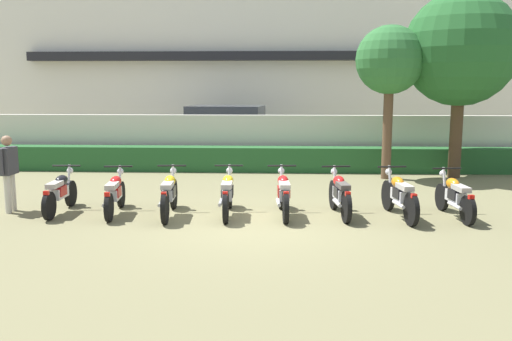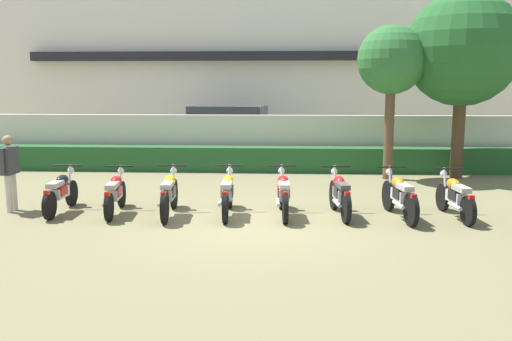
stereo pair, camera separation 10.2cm
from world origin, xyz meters
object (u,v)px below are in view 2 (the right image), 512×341
object	(u,v)px
parked_car	(232,132)
tree_near_inspector	(392,62)
tree_far_side	(463,50)
motorcycle_in_row_0	(60,192)
motorcycle_in_row_1	(115,193)
motorcycle_in_row_4	(283,194)
motorcycle_in_row_2	(169,194)
motorcycle_in_row_7	(455,196)
inspector_person	(9,167)
motorcycle_in_row_3	(227,193)
motorcycle_in_row_5	(340,194)
motorcycle_in_row_6	(399,196)

from	to	relation	value
parked_car	tree_near_inspector	xyz separation A→B (m)	(4.90, -4.56, 2.34)
tree_near_inspector	tree_far_side	size ratio (longest dim) A/B	0.82
motorcycle_in_row_0	motorcycle_in_row_1	distance (m)	1.17
parked_car	motorcycle_in_row_4	xyz separation A→B (m)	(1.96, -9.20, -0.48)
tree_near_inspector	motorcycle_in_row_1	size ratio (longest dim) A/B	2.30
tree_near_inspector	tree_far_side	distance (m)	2.05
motorcycle_in_row_4	motorcycle_in_row_1	bearing A→B (deg)	86.39
motorcycle_in_row_2	motorcycle_in_row_7	xyz separation A→B (m)	(5.74, 0.13, -0.02)
motorcycle_in_row_1	inspector_person	world-z (taller)	inspector_person
parked_car	motorcycle_in_row_7	size ratio (longest dim) A/B	2.55
parked_car	tree_far_side	xyz separation A→B (m)	(6.90, -4.28, 2.67)
tree_far_side	motorcycle_in_row_0	size ratio (longest dim) A/B	2.85
tree_near_inspector	motorcycle_in_row_0	world-z (taller)	tree_near_inspector
motorcycle_in_row_3	motorcycle_in_row_5	size ratio (longest dim) A/B	1.07
parked_car	motorcycle_in_row_1	size ratio (longest dim) A/B	2.52
motorcycle_in_row_1	motorcycle_in_row_3	distance (m)	2.33
motorcycle_in_row_3	motorcycle_in_row_4	bearing A→B (deg)	-91.68
parked_car	motorcycle_in_row_4	size ratio (longest dim) A/B	2.45
parked_car	motorcycle_in_row_2	distance (m)	9.34
parked_car	motorcycle_in_row_2	bearing A→B (deg)	-84.97
parked_car	tree_near_inspector	bearing A→B (deg)	-35.84
motorcycle_in_row_4	motorcycle_in_row_7	xyz separation A→B (m)	(3.43, 0.01, -0.02)
tree_near_inspector	motorcycle_in_row_0	bearing A→B (deg)	-148.66
motorcycle_in_row_4	motorcycle_in_row_5	size ratio (longest dim) A/B	1.05
motorcycle_in_row_7	motorcycle_in_row_5	bearing A→B (deg)	83.46
motorcycle_in_row_3	tree_far_side	bearing A→B (deg)	-53.10
motorcycle_in_row_0	motorcycle_in_row_1	world-z (taller)	motorcycle_in_row_0
motorcycle_in_row_0	motorcycle_in_row_1	xyz separation A→B (m)	(1.17, -0.05, -0.00)
motorcycle_in_row_0	motorcycle_in_row_2	bearing A→B (deg)	-96.18
motorcycle_in_row_1	motorcycle_in_row_5	bearing A→B (deg)	-95.55
motorcycle_in_row_4	motorcycle_in_row_3	bearing A→B (deg)	86.62
motorcycle_in_row_1	parked_car	bearing A→B (deg)	-15.56
motorcycle_in_row_6	motorcycle_in_row_2	bearing A→B (deg)	83.02
motorcycle_in_row_2	motorcycle_in_row_3	xyz separation A→B (m)	(1.18, 0.11, -0.00)
motorcycle_in_row_4	motorcycle_in_row_6	bearing A→B (deg)	-95.47
tree_far_side	motorcycle_in_row_4	bearing A→B (deg)	-135.07
parked_car	tree_far_side	bearing A→B (deg)	-24.65
motorcycle_in_row_4	motorcycle_in_row_7	world-z (taller)	motorcycle_in_row_4
motorcycle_in_row_7	parked_car	bearing A→B (deg)	24.73
motorcycle_in_row_2	motorcycle_in_row_5	xyz separation A→B (m)	(3.45, 0.17, -0.00)
tree_near_inspector	motorcycle_in_row_7	distance (m)	5.45
motorcycle_in_row_4	motorcycle_in_row_6	distance (m)	2.32
tree_far_side	motorcycle_in_row_0	world-z (taller)	tree_far_side
parked_car	motorcycle_in_row_5	size ratio (longest dim) A/B	2.57
inspector_person	motorcycle_in_row_3	bearing A→B (deg)	-1.03
motorcycle_in_row_4	inspector_person	size ratio (longest dim) A/B	1.19
inspector_person	tree_near_inspector	bearing A→B (deg)	27.83
motorcycle_in_row_5	motorcycle_in_row_7	world-z (taller)	motorcycle_in_row_5
motorcycle_in_row_0	motorcycle_in_row_2	xyz separation A→B (m)	(2.32, -0.15, 0.02)
motorcycle_in_row_4	motorcycle_in_row_5	xyz separation A→B (m)	(1.15, 0.04, -0.00)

